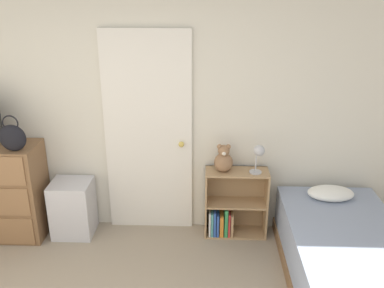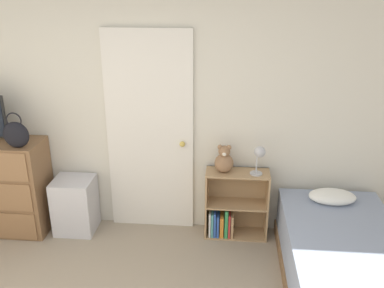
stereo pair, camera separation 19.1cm
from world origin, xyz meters
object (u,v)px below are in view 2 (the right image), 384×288
object	(u,v)px
bookshelf	(231,210)
teddy_bear	(224,160)
storage_bin	(75,205)
bed	(345,265)
handbag	(16,134)
desk_lamp	(259,155)

from	to	relation	value
bookshelf	teddy_bear	distance (m)	0.55
storage_bin	bookshelf	world-z (taller)	bookshelf
storage_bin	teddy_bear	bearing A→B (deg)	2.00
storage_bin	bed	size ratio (longest dim) A/B	0.32
bed	storage_bin	bearing A→B (deg)	164.19
bookshelf	teddy_bear	size ratio (longest dim) A/B	2.51
handbag	bookshelf	distance (m)	2.21
handbag	teddy_bear	world-z (taller)	handbag
storage_bin	handbag	bearing A→B (deg)	-158.11
handbag	storage_bin	size ratio (longest dim) A/B	0.60
handbag	desk_lamp	xyz separation A→B (m)	(2.28, 0.18, -0.20)
desk_lamp	handbag	bearing A→B (deg)	-175.37
desk_lamp	bed	bearing A→B (deg)	-46.41
teddy_bear	bed	xyz separation A→B (m)	(1.03, -0.78, -0.58)
handbag	storage_bin	xyz separation A→B (m)	(0.43, 0.17, -0.83)
storage_bin	bed	distance (m)	2.65
handbag	desk_lamp	size ratio (longest dim) A/B	1.18
bookshelf	bed	bearing A→B (deg)	-39.71
handbag	bed	bearing A→B (deg)	-10.49
bookshelf	teddy_bear	bearing A→B (deg)	-174.60
handbag	bed	size ratio (longest dim) A/B	0.19
bookshelf	desk_lamp	distance (m)	0.68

